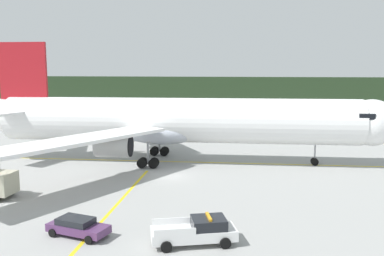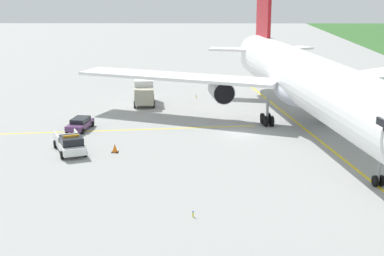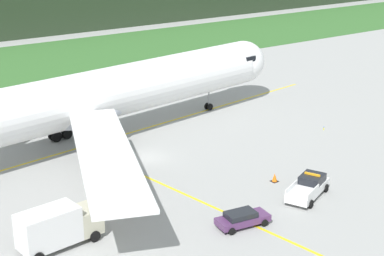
{
  "view_description": "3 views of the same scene",
  "coord_description": "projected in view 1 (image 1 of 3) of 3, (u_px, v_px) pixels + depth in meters",
  "views": [
    {
      "loc": [
        13.02,
        -42.07,
        11.61
      ],
      "look_at": [
        0.18,
        8.1,
        4.36
      ],
      "focal_mm": 38.01,
      "sensor_mm": 36.0,
      "label": 1
    },
    {
      "loc": [
        57.99,
        -4.45,
        15.77
      ],
      "look_at": [
        5.3,
        -5.11,
        2.05
      ],
      "focal_mm": 53.16,
      "sensor_mm": 36.0,
      "label": 2
    },
    {
      "loc": [
        -30.95,
        -50.88,
        23.74
      ],
      "look_at": [
        1.24,
        -6.35,
        4.82
      ],
      "focal_mm": 56.69,
      "sensor_mm": 36.0,
      "label": 3
    }
  ],
  "objects": [
    {
      "name": "staff_car",
      "position": [
        78.0,
        226.0,
        28.81
      ],
      "size": [
        4.66,
        2.52,
        1.3
      ],
      "color": "#502D58",
      "rests_on": "ground"
    },
    {
      "name": "ops_pickup_truck",
      "position": [
        197.0,
        231.0,
        27.46
      ],
      "size": [
        6.08,
        4.15,
        1.94
      ],
      "color": "white",
      "rests_on": "ground"
    },
    {
      "name": "apron_cone",
      "position": [
        207.0,
        216.0,
        31.59
      ],
      "size": [
        0.66,
        0.66,
        0.83
      ],
      "color": "black",
      "rests_on": "ground"
    },
    {
      "name": "distant_tree_line",
      "position": [
        249.0,
        95.0,
        116.22
      ],
      "size": [
        288.0,
        5.27,
        10.02
      ],
      "primitive_type": "cube",
      "color": "#263521",
      "rests_on": "ground"
    },
    {
      "name": "grass_verge",
      "position": [
        237.0,
        122.0,
        94.2
      ],
      "size": [
        320.0,
        30.55,
        0.04
      ],
      "primitive_type": "cube",
      "color": "#33632B",
      "rests_on": "ground"
    },
    {
      "name": "taxiway_centerline_main",
      "position": [
        179.0,
        162.0,
        52.52
      ],
      "size": [
        71.28,
        10.42,
        0.01
      ],
      "primitive_type": "cube",
      "rotation": [
        0.0,
        0.0,
        0.14
      ],
      "color": "yellow",
      "rests_on": "ground"
    },
    {
      "name": "taxiway_centerline_spur",
      "position": [
        86.0,
        239.0,
        28.36
      ],
      "size": [
        5.85,
        39.15,
        0.01
      ],
      "primitive_type": "cube",
      "rotation": [
        0.0,
        0.0,
        1.71
      ],
      "color": "yellow",
      "rests_on": "ground"
    },
    {
      "name": "ground",
      "position": [
        172.0,
        176.0,
        45.17
      ],
      "size": [
        320.0,
        320.0,
        0.0
      ],
      "primitive_type": "plane",
      "color": "#999A97"
    },
    {
      "name": "airliner",
      "position": [
        174.0,
        121.0,
        51.85
      ],
      "size": [
        55.58,
        49.41,
        15.37
      ],
      "color": "white",
      "rests_on": "ground"
    }
  ]
}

